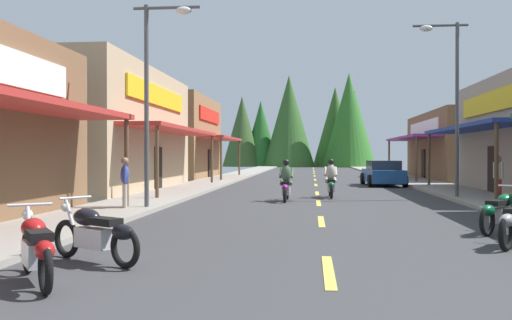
{
  "coord_description": "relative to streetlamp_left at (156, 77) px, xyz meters",
  "views": [
    {
      "loc": [
        -0.25,
        -0.04,
        1.73
      ],
      "look_at": [
        -3.65,
        34.35,
        1.4
      ],
      "focal_mm": 39.4,
      "sensor_mm": 36.0,
      "label": 1
    }
  ],
  "objects": [
    {
      "name": "treeline_backdrop",
      "position": [
        5.08,
        65.03,
        1.89
      ],
      "size": [
        22.68,
        14.14,
        13.18
      ],
      "color": "#2F5B23",
      "rests_on": "ground"
    },
    {
      "name": "streetlamp_right",
      "position": [
        10.04,
        5.32,
        0.26
      ],
      "size": [
        2.08,
        0.3,
        6.8
      ],
      "color": "#474C51",
      "rests_on": "ground"
    },
    {
      "name": "storefront_left_far",
      "position": [
        -5.86,
        23.01,
        -1.2
      ],
      "size": [
        8.43,
        10.51,
        5.83
      ],
      "color": "olive",
      "rests_on": "ground"
    },
    {
      "name": "rider_cruising_trailing",
      "position": [
        5.54,
        5.79,
        -3.46
      ],
      "size": [
        0.6,
        2.14,
        1.57
      ],
      "rotation": [
        0.0,
        0.0,
        1.58
      ],
      "color": "black",
      "rests_on": "ground"
    },
    {
      "name": "parked_car_curbside",
      "position": [
        8.73,
        14.87,
        -3.43
      ],
      "size": [
        2.22,
        4.38,
        1.4
      ],
      "rotation": [
        0.0,
        0.0,
        1.62
      ],
      "color": "#1E4C8C",
      "rests_on": "ground"
    },
    {
      "name": "centerline_dashes",
      "position": [
        5.01,
        21.63,
        -4.11
      ],
      "size": [
        0.16,
        74.25,
        0.01
      ],
      "color": "#E0C64C",
      "rests_on": "ground"
    },
    {
      "name": "pedestrian_waiting",
      "position": [
        11.37,
        3.77,
        -3.14
      ],
      "size": [
        0.34,
        0.56,
        1.68
      ],
      "rotation": [
        0.0,
        0.0,
        3.39
      ],
      "color": "maroon",
      "rests_on": "ground"
    },
    {
      "name": "motorcycle_parked_left_2",
      "position": [
        1.33,
        -8.26,
        -3.62
      ],
      "size": [
        1.88,
        1.21,
        1.04
      ],
      "rotation": [
        0.0,
        0.0,
        2.59
      ],
      "color": "black",
      "rests_on": "ground"
    },
    {
      "name": "sidewalk_left",
      "position": [
        -1.24,
        16.73,
        -4.05
      ],
      "size": [
        2.67,
        97.16,
        0.12
      ],
      "primitive_type": "cube",
      "color": "gray",
      "rests_on": "ground"
    },
    {
      "name": "storefront_left_middle",
      "position": [
        -6.61,
        9.37,
        -1.21
      ],
      "size": [
        9.93,
        13.32,
        5.81
      ],
      "color": "tan",
      "rests_on": "ground"
    },
    {
      "name": "pedestrian_by_shop",
      "position": [
        -0.87,
        -0.37,
        -3.16
      ],
      "size": [
        0.36,
        0.55,
        1.65
      ],
      "rotation": [
        0.0,
        0.0,
        0.31
      ],
      "color": "#B2A599",
      "rests_on": "ground"
    },
    {
      "name": "rider_cruising_lead",
      "position": [
        3.83,
        3.9,
        -3.46
      ],
      "size": [
        0.6,
        2.14,
        1.57
      ],
      "rotation": [
        0.0,
        0.0,
        1.55
      ],
      "color": "black",
      "rests_on": "ground"
    },
    {
      "name": "ground",
      "position": [
        5.01,
        16.73,
        -4.16
      ],
      "size": [
        9.84,
        97.16,
        0.1
      ],
      "primitive_type": "cube",
      "color": "#38383A"
    },
    {
      "name": "motorcycle_parked_right_4",
      "position": [
        8.93,
        -4.1,
        -3.62
      ],
      "size": [
        1.48,
        1.68,
        1.04
      ],
      "rotation": [
        0.0,
        0.0,
        0.86
      ],
      "color": "black",
      "rests_on": "ground"
    },
    {
      "name": "sidewalk_right",
      "position": [
        11.27,
        16.73,
        -4.05
      ],
      "size": [
        2.67,
        97.16,
        0.12
      ],
      "primitive_type": "cube",
      "color": "gray",
      "rests_on": "ground"
    },
    {
      "name": "motorcycle_parked_left_1",
      "position": [
        1.09,
        -9.72,
        -3.62
      ],
      "size": [
        1.32,
        1.8,
        1.04
      ],
      "rotation": [
        0.0,
        0.0,
        2.19
      ],
      "color": "black",
      "rests_on": "ground"
    },
    {
      "name": "streetlamp_left",
      "position": [
        0.0,
        0.0,
        0.0
      ],
      "size": [
        2.08,
        0.3,
        6.34
      ],
      "color": "#474C51",
      "rests_on": "ground"
    },
    {
      "name": "storefront_right_far",
      "position": [
        15.79,
        23.32,
        -1.79
      ],
      "size": [
        8.27,
        13.58,
        4.63
      ],
      "color": "brown",
      "rests_on": "ground"
    }
  ]
}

